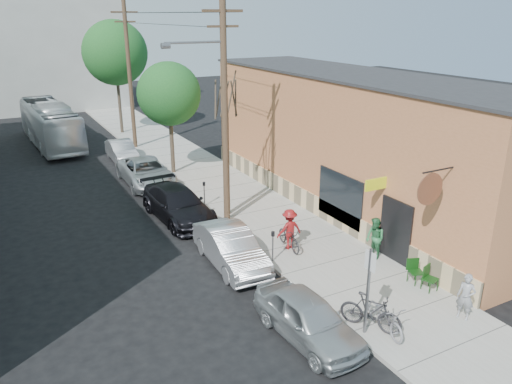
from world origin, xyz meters
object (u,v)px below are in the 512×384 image
parking_meter_near (273,241)px  parking_meter_far (204,190)px  patio_chair_b (430,279)px  car_3 (146,172)px  tree_leafy_mid (169,94)px  patio_chair_a (416,272)px  car_0 (308,318)px  tree_bare (227,164)px  bus (50,124)px  car_1 (231,248)px  patron_green (375,238)px  tree_leafy_far (115,53)px  car_4 (122,151)px  cyclist (289,229)px  sign_post (368,283)px  patron_grey (466,297)px  utility_pole_near (223,108)px  car_2 (178,204)px  parked_bike_a (371,312)px

parking_meter_near → parking_meter_far: bearing=90.0°
patio_chair_b → car_3: 17.10m
tree_leafy_mid → patio_chair_a: 17.64m
car_0 → car_3: car_3 is taller
tree_bare → bus: 19.76m
parking_meter_near → tree_bare: 5.51m
parking_meter_far → car_1: (-1.45, -6.04, -0.24)m
parking_meter_near → bus: size_ratio=0.11×
parking_meter_far → patron_green: patron_green is taller
tree_leafy_far → parking_meter_far: bearing=-91.7°
tree_leafy_far → car_4: bearing=-104.1°
patio_chair_b → patio_chair_a: bearing=77.9°
patio_chair_a → cyclist: (-2.47, 4.54, 0.41)m
sign_post → patron_grey: sign_post is taller
cyclist → car_1: (-2.61, 0.07, -0.26)m
parking_meter_near → cyclist: 1.34m
parking_meter_near → tree_leafy_far: tree_leafy_far is taller
tree_leafy_mid → car_1: size_ratio=1.47×
car_1 → utility_pole_near: bearing=69.7°
patio_chair_b → patron_grey: 1.80m
utility_pole_near → bus: (-5.06, 19.60, -3.85)m
patio_chair_a → car_2: size_ratio=0.17×
cyclist → parked_bike_a: cyclist is taller
sign_post → tree_leafy_far: tree_leafy_far is taller
parking_meter_near → bus: bus is taller
tree_leafy_mid → car_3: (-2.00, -1.14, -4.13)m
patron_green → parked_bike_a: size_ratio=0.86×
tree_bare → utility_pole_near: bearing=-122.3°
car_3 → bus: size_ratio=0.47×
tree_leafy_mid → car_0: (-2.00, -17.52, -4.16)m
tree_bare → car_1: (-2.00, -4.49, -1.90)m
car_3 → patron_green: bearing=-68.4°
tree_leafy_mid → car_1: bearing=-99.3°
patron_green → car_0: patron_green is taller
patio_chair_a → parking_meter_near: bearing=155.2°
sign_post → parking_meter_far: 12.14m
parking_meter_near → car_2: car_2 is taller
car_4 → car_3: bearing=-89.0°
patron_grey → car_4: 24.05m
patio_chair_a → cyclist: size_ratio=0.52×
car_4 → cyclist: bearing=-80.1°
tree_leafy_far → patron_green: 27.67m
car_0 → sign_post: bearing=-29.8°
parking_meter_far → patio_chair_a: parking_meter_far is taller
cyclist → tree_leafy_mid: bearing=-85.9°
car_4 → utility_pole_near: bearing=-81.9°
parked_bike_a → patron_grey: bearing=-48.9°
tree_leafy_mid → car_2: (-2.20, -6.87, -4.10)m
parking_meter_far → tree_leafy_mid: bearing=84.9°
patron_green → parking_meter_near: bearing=-111.5°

